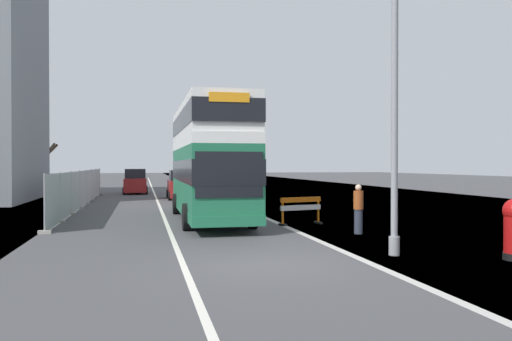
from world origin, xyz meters
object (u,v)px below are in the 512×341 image
pedestrian_at_kerb (358,209)px  car_oncoming_near (182,185)px  car_receding_mid (135,182)px  lamppost_foreground (395,112)px  double_decker_bus (209,159)px  roadworks_barrier (301,207)px

pedestrian_at_kerb → car_oncoming_near: bearing=103.2°
car_receding_mid → pedestrian_at_kerb: (7.95, -27.38, -0.09)m
lamppost_foreground → car_receding_mid: 32.49m
double_decker_bus → car_receding_mid: 22.06m
roadworks_barrier → pedestrian_at_kerb: size_ratio=1.08×
car_oncoming_near → pedestrian_at_kerb: bearing=-76.8°
double_decker_bus → lamppost_foreground: lamppost_foreground is taller
double_decker_bus → car_receding_mid: bearing=98.9°
lamppost_foreground → roadworks_barrier: lamppost_foreground is taller
roadworks_barrier → pedestrian_at_kerb: pedestrian_at_kerb is taller
double_decker_bus → lamppost_foreground: 10.59m
lamppost_foreground → pedestrian_at_kerb: bearing=79.2°
double_decker_bus → car_receding_mid: (-3.41, 21.73, -1.68)m
roadworks_barrier → pedestrian_at_kerb: bearing=-69.8°
roadworks_barrier → car_oncoming_near: 17.08m
double_decker_bus → roadworks_barrier: 4.67m
lamppost_foreground → car_receding_mid: size_ratio=1.88×
double_decker_bus → car_oncoming_near: 14.26m
lamppost_foreground → car_oncoming_near: 24.47m
car_receding_mid → car_oncoming_near: bearing=-66.5°
car_receding_mid → roadworks_barrier: bearing=-74.3°
lamppost_foreground → pedestrian_at_kerb: size_ratio=4.70×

